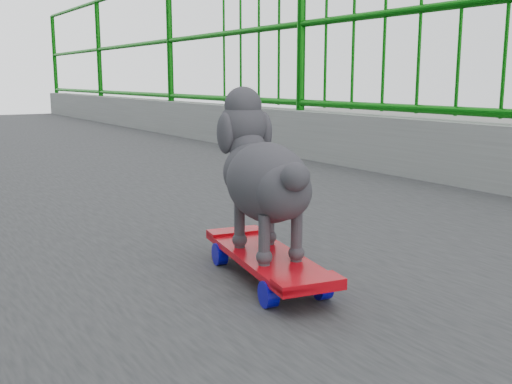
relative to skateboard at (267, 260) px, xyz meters
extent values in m
cylinder|color=#0B670C|center=(1.60, 5.98, 0.80)|extent=(0.06, 0.06, 1.10)
cube|color=red|center=(0.00, 0.00, 0.01)|extent=(0.25, 0.55, 0.02)
cube|color=#99999E|center=(-0.03, -0.17, -0.01)|extent=(0.10, 0.05, 0.02)
cylinder|color=#0B08B0|center=(-0.10, -0.15, -0.02)|extent=(0.04, 0.07, 0.06)
sphere|color=yellow|center=(-0.10, -0.15, -0.02)|extent=(0.03, 0.03, 0.03)
cylinder|color=#0B08B0|center=(0.03, -0.18, -0.02)|extent=(0.04, 0.07, 0.06)
sphere|color=yellow|center=(0.03, -0.18, -0.02)|extent=(0.03, 0.03, 0.03)
cube|color=#99999E|center=(0.03, 0.17, -0.01)|extent=(0.10, 0.05, 0.02)
cylinder|color=#0B08B0|center=(-0.03, 0.18, -0.02)|extent=(0.04, 0.07, 0.06)
sphere|color=yellow|center=(-0.03, 0.18, -0.02)|extent=(0.03, 0.03, 0.03)
cylinder|color=#0B08B0|center=(0.10, 0.15, -0.02)|extent=(0.04, 0.07, 0.06)
sphere|color=yellow|center=(0.10, 0.15, -0.02)|extent=(0.03, 0.03, 0.03)
ellipsoid|color=#302D33|center=(0.00, 0.00, 0.20)|extent=(0.24, 0.32, 0.20)
sphere|color=#302D33|center=(0.03, 0.16, 0.33)|extent=(0.13, 0.13, 0.13)
sphere|color=black|center=(0.05, 0.25, 0.31)|extent=(0.02, 0.02, 0.02)
sphere|color=#302D33|center=(-0.03, -0.16, 0.24)|extent=(0.07, 0.07, 0.07)
cylinder|color=#302D33|center=(-0.03, 0.09, 0.08)|extent=(0.03, 0.03, 0.12)
cylinder|color=#302D33|center=(0.06, 0.07, 0.08)|extent=(0.03, 0.03, 0.12)
cylinder|color=#302D33|center=(-0.06, -0.07, 0.08)|extent=(0.03, 0.03, 0.12)
cylinder|color=#302D33|center=(0.03, -0.09, 0.08)|extent=(0.03, 0.03, 0.12)
camera|label=1|loc=(-0.81, -1.20, 0.45)|focal=42.00mm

